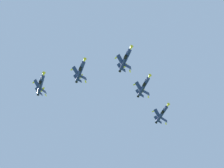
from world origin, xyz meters
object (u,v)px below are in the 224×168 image
fighter_jet_right_wing (81,71)px  fighter_jet_left_outer (162,114)px  fighter_jet_right_outer (41,84)px  fighter_jet_lead (125,59)px  fighter_jet_left_wing (144,86)px

fighter_jet_right_wing → fighter_jet_left_outer: 50.03m
fighter_jet_right_wing → fighter_jet_right_outer: (-19.72, 5.60, -2.20)m
fighter_jet_left_outer → fighter_jet_right_wing: bearing=16.4°
fighter_jet_lead → fighter_jet_right_wing: fighter_jet_right_wing is taller
fighter_jet_lead → fighter_jet_left_outer: (17.98, 38.35, -0.59)m
fighter_jet_lead → fighter_jet_right_wing: size_ratio=1.00×
fighter_jet_right_outer → fighter_jet_right_wing: bearing=142.5°
fighter_jet_left_wing → fighter_jet_left_outer: fighter_jet_left_wing is taller
fighter_jet_right_wing → fighter_jet_left_wing: bearing=-180.0°
fighter_jet_lead → fighter_jet_left_outer: 42.36m
fighter_jet_lead → fighter_jet_right_outer: (-41.13, 13.19, -0.38)m
fighter_jet_left_outer → fighter_jet_right_outer: bearing=1.4°
fighter_jet_lead → fighter_jet_right_outer: 43.19m
fighter_jet_lead → fighter_jet_left_wing: 21.28m
fighter_jet_left_wing → fighter_jet_right_outer: fighter_jet_left_wing is taller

